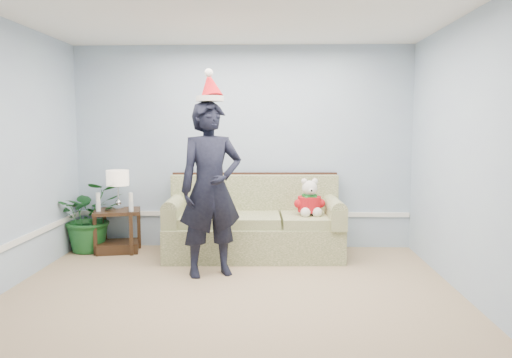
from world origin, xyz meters
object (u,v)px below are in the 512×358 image
object	(u,v)px
side_table	(118,235)
table_lamp	(118,180)
houseplant	(90,216)
sofa	(254,227)
teddy_bear	(309,202)
man	(211,189)

from	to	relation	value
side_table	table_lamp	size ratio (longest dim) A/B	1.31
side_table	houseplant	distance (m)	0.45
sofa	table_lamp	distance (m)	1.87
houseplant	teddy_bear	xyz separation A→B (m)	(2.84, -0.24, 0.24)
sofa	man	size ratio (longest dim) A/B	1.16
side_table	houseplant	xyz separation A→B (m)	(-0.37, 0.03, 0.25)
sofa	side_table	bearing A→B (deg)	174.51
sofa	man	distance (m)	1.14
houseplant	teddy_bear	size ratio (longest dim) A/B	2.00
side_table	man	world-z (taller)	man
sofa	teddy_bear	xyz separation A→B (m)	(0.69, -0.11, 0.34)
side_table	teddy_bear	xyz separation A→B (m)	(2.48, -0.22, 0.49)
teddy_bear	man	bearing A→B (deg)	-153.91
houseplant	man	size ratio (longest dim) A/B	0.49
sofa	houseplant	world-z (taller)	sofa
houseplant	teddy_bear	world-z (taller)	teddy_bear
table_lamp	man	distance (m)	1.68
sofa	side_table	distance (m)	1.79
sofa	teddy_bear	distance (m)	0.78
sofa	man	bearing A→B (deg)	-118.84
sofa	houseplant	bearing A→B (deg)	174.37
man	teddy_bear	xyz separation A→B (m)	(1.13, 0.76, -0.25)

